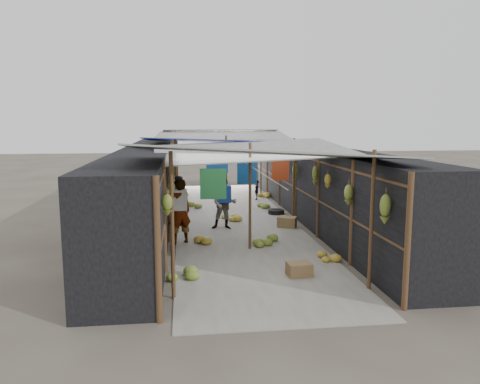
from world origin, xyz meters
name	(u,v)px	position (x,y,z in m)	size (l,w,h in m)	color
ground	(274,294)	(0.00, 0.00, 0.00)	(80.00, 80.00, 0.00)	#6B6356
aisle_slab	(234,220)	(0.00, 6.50, 0.01)	(3.60, 16.00, 0.02)	#9E998E
stall_left	(147,186)	(-2.70, 6.50, 1.15)	(1.40, 15.00, 2.30)	black
stall_right	(317,183)	(2.70, 6.50, 1.15)	(1.40, 15.00, 2.30)	black
crate_near	(299,270)	(0.69, 0.87, 0.14)	(0.48, 0.38, 0.29)	olive
crate_mid	(287,222)	(1.44, 5.24, 0.16)	(0.53, 0.42, 0.32)	olive
crate_back	(210,192)	(-0.43, 11.63, 0.14)	(0.43, 0.35, 0.27)	olive
black_basin	(276,212)	(1.51, 7.21, 0.08)	(0.54, 0.54, 0.16)	black
vendor_elderly	(179,211)	(-1.70, 3.77, 0.84)	(0.61, 0.40, 1.68)	silver
shopper_blue	(224,203)	(-0.42, 5.27, 0.76)	(0.73, 0.57, 1.51)	#2152A6
vendor_seated	(256,190)	(1.29, 10.19, 0.41)	(0.53, 0.31, 0.83)	#4C4642
market_canopy	(234,144)	(0.03, 6.82, 2.41)	(5.62, 15.20, 2.77)	brown
hanging_bananas	(233,170)	(-0.06, 6.14, 1.64)	(3.96, 14.18, 0.74)	olive
floor_bananas	(228,216)	(-0.20, 6.40, 0.16)	(4.01, 11.01, 0.35)	olive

